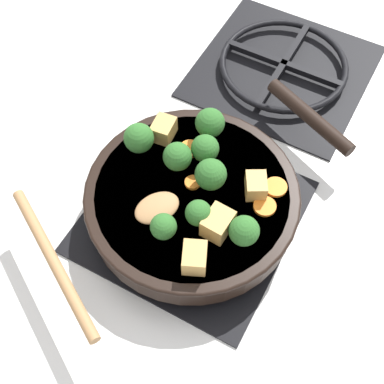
% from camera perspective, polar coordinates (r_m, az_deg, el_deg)
% --- Properties ---
extents(ground_plane, '(2.40, 2.40, 0.00)m').
position_cam_1_polar(ground_plane, '(0.85, 0.00, -2.65)').
color(ground_plane, silver).
extents(front_burner_grate, '(0.31, 0.31, 0.03)m').
position_cam_1_polar(front_burner_grate, '(0.84, 0.00, -2.25)').
color(front_burner_grate, black).
rests_on(front_burner_grate, ground_plane).
extents(rear_burner_grate, '(0.31, 0.31, 0.03)m').
position_cam_1_polar(rear_burner_grate, '(1.05, 9.69, 12.98)').
color(rear_burner_grate, black).
rests_on(rear_burner_grate, ground_plane).
extents(skillet_pan, '(0.35, 0.44, 0.05)m').
position_cam_1_polar(skillet_pan, '(0.81, 0.16, -0.68)').
color(skillet_pan, black).
rests_on(skillet_pan, front_burner_grate).
extents(wooden_spoon, '(0.23, 0.25, 0.02)m').
position_cam_1_polar(wooden_spoon, '(0.75, -10.00, -4.91)').
color(wooden_spoon, '#A87A4C').
rests_on(wooden_spoon, skillet_pan).
extents(tofu_cube_center_large, '(0.05, 0.05, 0.03)m').
position_cam_1_polar(tofu_cube_center_large, '(0.72, 0.27, -7.02)').
color(tofu_cube_center_large, tan).
rests_on(tofu_cube_center_large, skillet_pan).
extents(tofu_cube_near_handle, '(0.04, 0.05, 0.03)m').
position_cam_1_polar(tofu_cube_near_handle, '(0.74, 2.77, -3.39)').
color(tofu_cube_near_handle, tan).
rests_on(tofu_cube_near_handle, skillet_pan).
extents(tofu_cube_east_chunk, '(0.04, 0.04, 0.03)m').
position_cam_1_polar(tofu_cube_east_chunk, '(0.84, -3.04, 6.68)').
color(tofu_cube_east_chunk, tan).
rests_on(tofu_cube_east_chunk, skillet_pan).
extents(tofu_cube_west_chunk, '(0.04, 0.05, 0.03)m').
position_cam_1_polar(tofu_cube_west_chunk, '(0.78, 6.83, 0.66)').
color(tofu_cube_west_chunk, tan).
rests_on(tofu_cube_west_chunk, skillet_pan).
extents(broccoli_floret_near_spoon, '(0.05, 0.05, 0.05)m').
position_cam_1_polar(broccoli_floret_near_spoon, '(0.81, -5.69, 5.73)').
color(broccoli_floret_near_spoon, '#709956').
rests_on(broccoli_floret_near_spoon, skillet_pan).
extents(broccoli_floret_center_top, '(0.05, 0.05, 0.05)m').
position_cam_1_polar(broccoli_floret_center_top, '(0.83, 1.93, 7.37)').
color(broccoli_floret_center_top, '#709956').
rests_on(broccoli_floret_center_top, skillet_pan).
extents(broccoli_floret_east_rim, '(0.04, 0.04, 0.05)m').
position_cam_1_polar(broccoli_floret_east_rim, '(0.74, 0.69, -2.28)').
color(broccoli_floret_east_rim, '#709956').
rests_on(broccoli_floret_east_rim, skillet_pan).
extents(broccoli_floret_west_rim, '(0.04, 0.04, 0.05)m').
position_cam_1_polar(broccoli_floret_west_rim, '(0.73, 5.57, -4.17)').
color(broccoli_floret_west_rim, '#709956').
rests_on(broccoli_floret_west_rim, skillet_pan).
extents(broccoli_floret_north_edge, '(0.04, 0.04, 0.04)m').
position_cam_1_polar(broccoli_floret_north_edge, '(0.73, -3.27, -3.63)').
color(broccoli_floret_north_edge, '#709956').
rests_on(broccoli_floret_north_edge, skillet_pan).
extents(broccoli_floret_south_cluster, '(0.04, 0.04, 0.05)m').
position_cam_1_polar(broccoli_floret_south_cluster, '(0.79, -1.56, 3.78)').
color(broccoli_floret_south_cluster, '#709956').
rests_on(broccoli_floret_south_cluster, skillet_pan).
extents(broccoli_floret_mid_floret, '(0.04, 0.04, 0.05)m').
position_cam_1_polar(broccoli_floret_mid_floret, '(0.80, 1.40, 4.65)').
color(broccoli_floret_mid_floret, '#709956').
rests_on(broccoli_floret_mid_floret, skillet_pan).
extents(broccoli_floret_small_inner, '(0.05, 0.05, 0.05)m').
position_cam_1_polar(broccoli_floret_small_inner, '(0.77, 2.01, 1.87)').
color(broccoli_floret_small_inner, '#709956').
rests_on(broccoli_floret_small_inner, skillet_pan).
extents(carrot_slice_orange_thin, '(0.02, 0.02, 0.01)m').
position_cam_1_polar(carrot_slice_orange_thin, '(0.79, 0.07, 1.02)').
color(carrot_slice_orange_thin, orange).
rests_on(carrot_slice_orange_thin, skillet_pan).
extents(carrot_slice_near_center, '(0.03, 0.03, 0.01)m').
position_cam_1_polar(carrot_slice_near_center, '(0.80, 8.92, 0.53)').
color(carrot_slice_near_center, orange).
rests_on(carrot_slice_near_center, skillet_pan).
extents(carrot_slice_edge_slice, '(0.03, 0.03, 0.01)m').
position_cam_1_polar(carrot_slice_edge_slice, '(0.78, 7.76, -1.52)').
color(carrot_slice_edge_slice, orange).
rests_on(carrot_slice_edge_slice, skillet_pan).
extents(carrot_slice_under_broccoli, '(0.03, 0.03, 0.01)m').
position_cam_1_polar(carrot_slice_under_broccoli, '(0.83, -0.20, 4.64)').
color(carrot_slice_under_broccoli, orange).
rests_on(carrot_slice_under_broccoli, skillet_pan).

